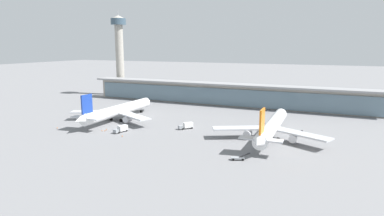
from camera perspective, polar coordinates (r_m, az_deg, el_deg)
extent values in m
plane|color=slate|center=(161.54, -1.78, -3.55)|extent=(1200.00, 1200.00, 0.00)
cylinder|color=white|center=(182.58, -12.59, -0.36)|extent=(6.32, 55.00, 5.79)
cone|color=white|center=(206.77, -7.66, 1.09)|extent=(5.73, 5.27, 5.68)
cone|color=white|center=(160.38, -18.89, -2.01)|extent=(5.28, 6.42, 5.22)
cube|color=black|center=(203.83, -8.16, 1.23)|extent=(4.37, 2.44, 0.70)
cube|color=#B7BABF|center=(186.66, -16.57, -0.63)|extent=(25.30, 16.51, 0.70)
cube|color=#B7BABF|center=(171.61, -10.23, -1.32)|extent=(25.20, 16.88, 0.70)
cylinder|color=silver|center=(184.70, -15.95, -1.35)|extent=(3.24, 4.23, 3.20)
cylinder|color=silver|center=(173.25, -11.13, -1.92)|extent=(3.24, 4.23, 3.20)
cube|color=#193899|center=(162.71, -17.83, 0.68)|extent=(0.77, 7.00, 8.99)
cube|color=#B7BABF|center=(163.20, -17.93, -1.63)|extent=(16.03, 4.55, 0.50)
cylinder|color=black|center=(183.15, -13.89, -1.92)|extent=(1.21, 1.41, 1.40)
cylinder|color=black|center=(179.34, -12.27, -2.11)|extent=(1.21, 1.41, 1.40)
cylinder|color=black|center=(201.16, -8.80, -0.60)|extent=(1.21, 1.41, 1.40)
cylinder|color=white|center=(147.45, 13.77, -3.05)|extent=(6.70, 55.04, 5.79)
cone|color=white|center=(176.29, 15.31, -0.88)|extent=(5.76, 5.31, 5.68)
cone|color=white|center=(119.20, 11.51, -5.96)|extent=(5.32, 6.46, 5.22)
cube|color=black|center=(172.86, 15.18, -0.76)|extent=(4.39, 2.47, 0.70)
cube|color=#B7BABF|center=(145.25, 8.56, -3.48)|extent=(25.16, 17.02, 0.70)
cube|color=#B7BABF|center=(141.53, 18.43, -4.31)|extent=(25.34, 16.37, 0.70)
cylinder|color=silver|center=(144.54, 9.63, -4.41)|extent=(3.27, 4.25, 3.20)
cylinder|color=silver|center=(141.70, 17.15, -5.05)|extent=(3.27, 4.25, 3.20)
cube|color=orange|center=(122.25, 12.09, -2.26)|extent=(0.81, 7.00, 8.99)
cube|color=#B7BABF|center=(122.92, 11.89, -5.32)|extent=(16.06, 4.66, 0.50)
cylinder|color=black|center=(146.30, 12.26, -5.04)|extent=(1.22, 1.42, 1.40)
cylinder|color=black|center=(145.36, 14.74, -5.26)|extent=(1.22, 1.42, 1.40)
cylinder|color=black|center=(169.74, 14.88, -2.96)|extent=(1.22, 1.42, 1.40)
cube|color=#B21E1E|center=(157.94, 18.46, -4.11)|extent=(3.07, 2.09, 0.90)
cube|color=black|center=(157.78, 18.59, -3.83)|extent=(0.84, 0.84, 0.70)
cylinder|color=black|center=(157.23, 18.13, -4.32)|extent=(0.94, 0.48, 0.90)
cylinder|color=black|center=(158.60, 18.07, -4.19)|extent=(0.94, 0.48, 0.90)
cylinder|color=black|center=(157.51, 18.84, -4.34)|extent=(0.94, 0.48, 0.90)
cylinder|color=black|center=(158.87, 18.77, -4.21)|extent=(0.94, 0.48, 0.90)
cube|color=gray|center=(118.74, 7.96, -8.62)|extent=(5.12, 3.53, 0.60)
cube|color=black|center=(118.72, 9.15, -8.10)|extent=(3.99, 2.37, 1.72)
cylinder|color=black|center=(119.83, 8.72, -8.61)|extent=(0.94, 0.61, 0.90)
cylinder|color=black|center=(118.29, 8.83, -8.87)|extent=(0.94, 0.61, 0.90)
cylinder|color=black|center=(119.41, 7.10, -8.63)|extent=(0.94, 0.61, 0.90)
cylinder|color=black|center=(117.86, 7.19, -8.90)|extent=(0.94, 0.61, 0.90)
cube|color=gray|center=(155.65, -13.10, -3.93)|extent=(2.64, 2.26, 1.50)
cube|color=black|center=(155.08, -13.33, -3.88)|extent=(2.05, 0.58, 0.70)
cube|color=silver|center=(158.08, -11.98, -3.41)|extent=(3.26, 4.99, 2.50)
cylinder|color=black|center=(155.56, -12.61, -4.20)|extent=(0.47, 0.94, 0.90)
cylinder|color=black|center=(157.12, -13.12, -4.07)|extent=(0.47, 0.94, 0.90)
cylinder|color=black|center=(158.62, -11.30, -3.86)|extent=(0.47, 0.94, 0.90)
cylinder|color=black|center=(160.15, -11.81, -3.74)|extent=(0.47, 0.94, 0.90)
cube|color=gray|center=(158.89, -2.03, -3.35)|extent=(2.91, 2.88, 1.50)
cube|color=black|center=(158.53, -2.30, -3.27)|extent=(1.61, 1.48, 0.70)
cube|color=silver|center=(160.26, -0.67, -2.98)|extent=(4.80, 4.95, 2.50)
cylinder|color=black|center=(158.42, -1.62, -3.67)|extent=(0.81, 0.85, 0.90)
cylinder|color=black|center=(160.32, -1.91, -3.49)|extent=(0.81, 0.85, 0.90)
cylinder|color=black|center=(160.24, -0.03, -3.49)|extent=(0.81, 0.85, 0.90)
cylinder|color=black|center=(162.12, -0.33, -3.33)|extent=(0.81, 0.85, 0.90)
cube|color=#9E998E|center=(223.75, 5.88, 2.26)|extent=(199.55, 8.00, 14.00)
cube|color=slate|center=(219.81, 5.53, 1.93)|extent=(195.56, 0.50, 11.20)
cube|color=gray|center=(220.87, 5.76, 4.14)|extent=(203.54, 12.80, 1.20)
cylinder|color=#9E998E|center=(274.92, -12.44, 8.07)|extent=(6.40, 6.40, 56.28)
cylinder|color=#384C5B|center=(275.31, -12.70, 14.45)|extent=(12.00, 12.00, 5.00)
cone|color=#9E998E|center=(275.59, -12.74, 15.22)|extent=(10.20, 10.20, 2.40)
cylinder|color=#99999E|center=(275.91, -12.77, 15.98)|extent=(0.36, 0.36, 5.00)
cone|color=orange|center=(174.69, -22.42, -3.16)|extent=(0.44, 0.44, 0.70)
cube|color=black|center=(174.76, -22.41, -3.26)|extent=(0.62, 0.62, 0.04)
cone|color=orange|center=(161.69, -14.93, -3.77)|extent=(0.44, 0.44, 0.70)
cube|color=black|center=(161.77, -14.92, -3.89)|extent=(0.62, 0.62, 0.04)
cone|color=orange|center=(162.00, -15.38, -3.77)|extent=(0.44, 0.44, 0.70)
cube|color=black|center=(162.08, -15.38, -3.88)|extent=(0.62, 0.62, 0.04)
cone|color=orange|center=(163.16, -14.67, -3.63)|extent=(0.44, 0.44, 0.70)
cube|color=black|center=(163.24, -14.66, -3.74)|extent=(0.62, 0.62, 0.04)
cone|color=orange|center=(150.37, -12.05, -4.74)|extent=(0.44, 0.44, 0.70)
cube|color=black|center=(150.45, -12.05, -4.86)|extent=(0.62, 0.62, 0.04)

